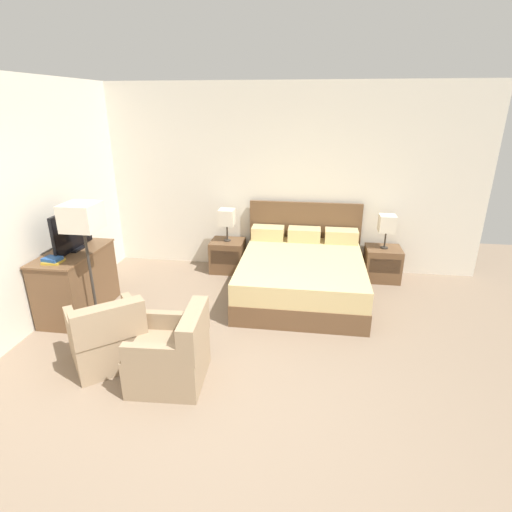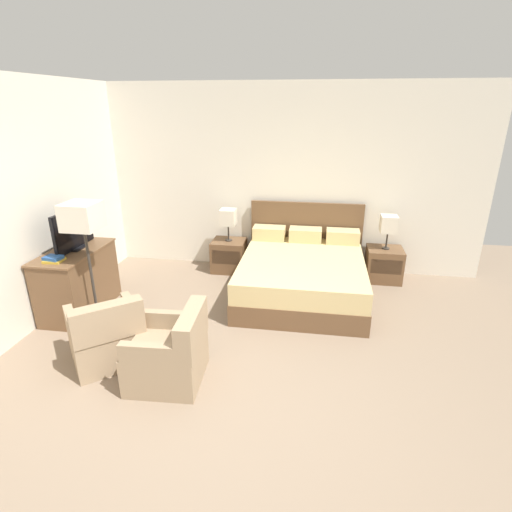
% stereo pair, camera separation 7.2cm
% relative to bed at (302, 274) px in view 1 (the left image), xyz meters
% --- Properties ---
extents(ground_plane, '(10.19, 10.19, 0.00)m').
position_rel_bed_xyz_m(ground_plane, '(-0.53, -2.42, -0.31)').
color(ground_plane, '#84705B').
extents(wall_back, '(6.39, 0.06, 2.86)m').
position_rel_bed_xyz_m(wall_back, '(-0.53, 1.01, 1.12)').
color(wall_back, silver).
rests_on(wall_back, ground).
extents(wall_left, '(0.06, 5.20, 2.86)m').
position_rel_bed_xyz_m(wall_left, '(-3.16, -1.02, 1.12)').
color(wall_left, silver).
rests_on(wall_left, ground).
extents(bed, '(1.75, 1.99, 1.12)m').
position_rel_bed_xyz_m(bed, '(0.00, 0.00, 0.00)').
color(bed, brown).
rests_on(bed, ground).
extents(nightstand_left, '(0.52, 0.46, 0.51)m').
position_rel_bed_xyz_m(nightstand_left, '(-1.21, 0.68, -0.05)').
color(nightstand_left, brown).
rests_on(nightstand_left, ground).
extents(nightstand_right, '(0.52, 0.46, 0.51)m').
position_rel_bed_xyz_m(nightstand_right, '(1.21, 0.68, -0.05)').
color(nightstand_right, brown).
rests_on(nightstand_right, ground).
extents(table_lamp_left, '(0.24, 0.24, 0.51)m').
position_rel_bed_xyz_m(table_lamp_left, '(-1.21, 0.68, 0.58)').
color(table_lamp_left, '#332D28').
rests_on(table_lamp_left, nightstand_left).
extents(table_lamp_right, '(0.24, 0.24, 0.51)m').
position_rel_bed_xyz_m(table_lamp_right, '(1.21, 0.68, 0.58)').
color(table_lamp_right, '#332D28').
rests_on(table_lamp_right, nightstand_right).
extents(dresser, '(0.57, 1.11, 0.83)m').
position_rel_bed_xyz_m(dresser, '(-2.82, -0.94, 0.12)').
color(dresser, brown).
rests_on(dresser, ground).
extents(tv, '(0.18, 0.78, 0.51)m').
position_rel_bed_xyz_m(tv, '(-2.82, -0.86, 0.77)').
color(tv, black).
rests_on(tv, dresser).
extents(book_red_cover, '(0.21, 0.19, 0.03)m').
position_rel_bed_xyz_m(book_red_cover, '(-2.82, -1.30, 0.54)').
color(book_red_cover, gold).
rests_on(book_red_cover, dresser).
extents(book_blue_cover, '(0.21, 0.17, 0.04)m').
position_rel_bed_xyz_m(book_blue_cover, '(-2.83, -1.30, 0.57)').
color(book_blue_cover, '#234C8E').
rests_on(book_blue_cover, book_red_cover).
extents(armchair_by_window, '(0.96, 0.97, 0.76)m').
position_rel_bed_xyz_m(armchair_by_window, '(-1.92, -1.91, -0.02)').
color(armchair_by_window, '#9E8466').
rests_on(armchair_by_window, ground).
extents(armchair_companion, '(0.73, 0.72, 0.76)m').
position_rel_bed_xyz_m(armchair_companion, '(-1.16, -2.10, -0.02)').
color(armchair_companion, '#9E8466').
rests_on(armchair_companion, ground).
extents(floor_lamp, '(0.37, 0.37, 1.54)m').
position_rel_bed_xyz_m(floor_lamp, '(-2.39, -1.29, 1.00)').
color(floor_lamp, '#332D28').
rests_on(floor_lamp, ground).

